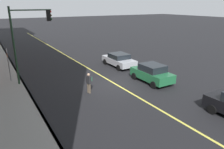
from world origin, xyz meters
TOP-DOWN VIEW (x-y plane):
  - ground at (0.00, 0.00)m, footprint 200.00×200.00m
  - sidewalk_slab at (0.00, 8.13)m, footprint 80.00×2.88m
  - curb_edge at (0.00, 6.77)m, footprint 80.00×0.16m
  - lane_stripe_center at (0.00, 0.00)m, footprint 80.00×0.16m
  - car_silver at (4.65, -3.26)m, footprint 4.34×2.07m
  - car_green at (-1.08, -3.01)m, footprint 3.94×1.99m
  - pedestrian_with_backpack at (-0.52, 2.72)m, footprint 0.42×0.43m
  - traffic_light_mast at (3.92, 5.96)m, footprint 0.28×3.29m
  - street_sign_post at (5.05, 7.60)m, footprint 0.60×0.08m

SIDE VIEW (x-z plane):
  - ground at x=0.00m, z-range 0.00..0.00m
  - lane_stripe_center at x=0.00m, z-range 0.00..0.01m
  - sidewalk_slab at x=0.00m, z-range 0.00..0.15m
  - curb_edge at x=0.00m, z-range 0.00..0.15m
  - car_silver at x=4.65m, z-range 0.02..1.43m
  - car_green at x=-1.08m, z-range 0.02..1.61m
  - pedestrian_with_backpack at x=-0.52m, z-range 0.12..1.70m
  - street_sign_post at x=5.05m, z-range 0.26..3.25m
  - traffic_light_mast at x=3.92m, z-range 1.11..7.47m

